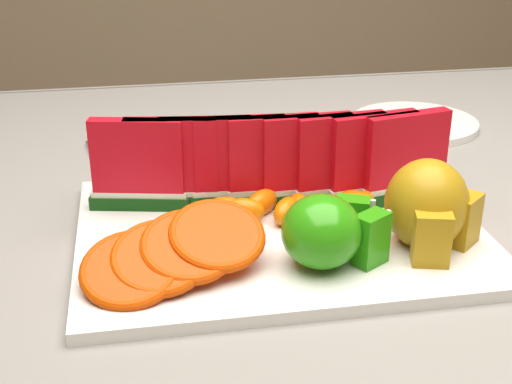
{
  "coord_description": "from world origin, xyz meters",
  "views": [
    {
      "loc": [
        -0.16,
        -0.7,
        1.1
      ],
      "look_at": [
        -0.05,
        -0.07,
        0.81
      ],
      "focal_mm": 50.0,
      "sensor_mm": 36.0,
      "label": 1
    }
  ],
  "objects_px": {
    "platter": "(280,232)",
    "pear_cluster": "(429,207)",
    "side_plate": "(414,123)",
    "fork": "(101,162)",
    "apple_cluster": "(329,231)"
  },
  "relations": [
    {
      "from": "platter",
      "to": "pear_cluster",
      "type": "xyz_separation_m",
      "value": [
        0.13,
        -0.06,
        0.04
      ]
    },
    {
      "from": "platter",
      "to": "side_plate",
      "type": "distance_m",
      "value": 0.4
    },
    {
      "from": "platter",
      "to": "fork",
      "type": "xyz_separation_m",
      "value": [
        -0.18,
        0.23,
        -0.0
      ]
    },
    {
      "from": "apple_cluster",
      "to": "fork",
      "type": "bearing_deg",
      "value": 123.84
    },
    {
      "from": "fork",
      "to": "side_plate",
      "type": "bearing_deg",
      "value": 8.53
    },
    {
      "from": "apple_cluster",
      "to": "pear_cluster",
      "type": "relative_size",
      "value": 1.08
    },
    {
      "from": "platter",
      "to": "side_plate",
      "type": "xyz_separation_m",
      "value": [
        0.26,
        0.3,
        -0.0
      ]
    },
    {
      "from": "apple_cluster",
      "to": "side_plate",
      "type": "height_order",
      "value": "apple_cluster"
    },
    {
      "from": "platter",
      "to": "apple_cluster",
      "type": "distance_m",
      "value": 0.09
    },
    {
      "from": "apple_cluster",
      "to": "pear_cluster",
      "type": "height_order",
      "value": "pear_cluster"
    },
    {
      "from": "apple_cluster",
      "to": "fork",
      "type": "relative_size",
      "value": 0.54
    },
    {
      "from": "platter",
      "to": "apple_cluster",
      "type": "height_order",
      "value": "apple_cluster"
    },
    {
      "from": "pear_cluster",
      "to": "fork",
      "type": "relative_size",
      "value": 0.5
    },
    {
      "from": "apple_cluster",
      "to": "pear_cluster",
      "type": "bearing_deg",
      "value": 11.12
    },
    {
      "from": "apple_cluster",
      "to": "pear_cluster",
      "type": "xyz_separation_m",
      "value": [
        0.1,
        0.02,
        0.01
      ]
    }
  ]
}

